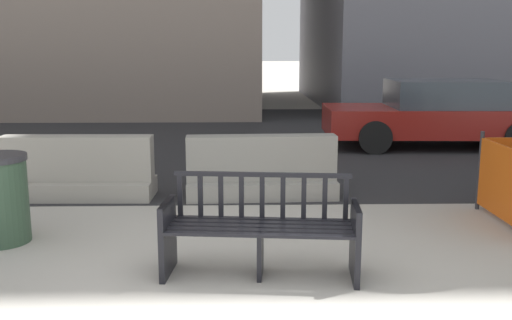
# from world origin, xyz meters

# --- Properties ---
(ground_plane) EXTENTS (200.00, 200.00, 0.00)m
(ground_plane) POSITION_xyz_m (0.00, 0.00, 0.00)
(ground_plane) COLOR #ADA89E
(street_asphalt) EXTENTS (120.00, 12.00, 0.01)m
(street_asphalt) POSITION_xyz_m (0.00, 8.70, 0.00)
(street_asphalt) COLOR #28282B
(street_asphalt) RESTS_ON ground
(street_bench) EXTENTS (1.73, 0.68, 0.88)m
(street_bench) POSITION_xyz_m (0.21, 0.40, 0.40)
(street_bench) COLOR black
(street_bench) RESTS_ON ground
(jersey_barrier_centre) EXTENTS (2.03, 0.77, 0.84)m
(jersey_barrier_centre) POSITION_xyz_m (0.32, 3.12, 0.34)
(jersey_barrier_centre) COLOR gray
(jersey_barrier_centre) RESTS_ON ground
(jersey_barrier_left) EXTENTS (2.01, 0.72, 0.84)m
(jersey_barrier_left) POSITION_xyz_m (-2.14, 3.15, 0.34)
(jersey_barrier_left) COLOR #9E998E
(jersey_barrier_left) RESTS_ON ground
(car_sedan_mid) EXTENTS (4.51, 2.06, 1.36)m
(car_sedan_mid) POSITION_xyz_m (4.05, 7.12, 0.68)
(car_sedan_mid) COLOR maroon
(car_sedan_mid) RESTS_ON ground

